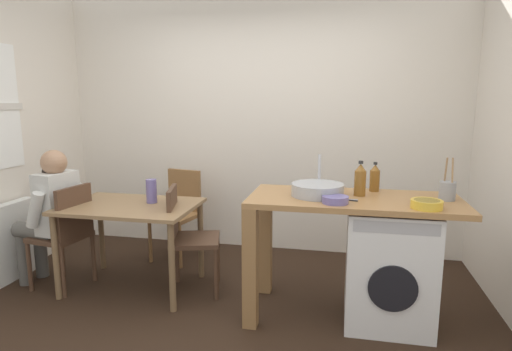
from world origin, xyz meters
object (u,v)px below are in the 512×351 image
Objects in this scene: chair_person_seat at (66,231)px; vase at (151,191)px; bottle_squat_brown at (375,178)px; colander at (427,204)px; dining_table at (131,216)px; mixing_bowl at (335,199)px; chair_opposite at (186,233)px; utensil_crock at (447,190)px; washing_machine at (389,265)px; bottle_tall_green at (360,180)px; seated_person at (50,211)px; chair_spare_by_wall at (179,209)px.

vase reaches higher than chair_person_seat.
bottle_squat_brown is (2.53, 0.22, 0.51)m from chair_person_seat.
dining_table is at bearing 171.19° from colander.
chair_person_seat is 4.01× the size of bottle_squat_brown.
chair_person_seat is at bearing 174.34° from mixing_bowl.
mixing_bowl reaches higher than dining_table.
utensil_crock reaches higher than chair_opposite.
utensil_crock reaches higher than bottle_squat_brown.
vase is (-2.31, 0.18, -0.15)m from utensil_crock.
mixing_bowl is 0.80m from utensil_crock.
washing_machine is 0.68m from mixing_bowl.
chair_person_seat is 2.47m from bottle_tall_green.
seated_person reaches higher than chair_person_seat.
colander is (0.30, -0.47, -0.07)m from bottle_squat_brown.
vase is (-2.13, 0.45, -0.11)m from colander.
colander is at bearing 165.81° from chair_spare_by_wall.
colander is at bearing 63.02° from chair_opposite.
utensil_crock is at bearing -1.67° from bottle_tall_green.
seated_person is at bearing 174.91° from colander.
vase is at bearing 175.46° from utensil_crock.
mixing_bowl is (2.25, -0.22, 0.44)m from chair_person_seat.
seated_person reaches higher than vase.
dining_table is at bearing -176.74° from bottle_squat_brown.
bottle_tall_green is 0.21m from bottle_squat_brown.
bottle_squat_brown is 0.75× the size of utensil_crock.
bottle_tall_green is at bearing -81.20° from seated_person.
dining_table is at bearing 168.91° from mixing_bowl.
chair_person_seat is 0.23m from seated_person.
washing_machine is at bearing -3.71° from dining_table.
utensil_crock is (0.37, 0.05, 0.56)m from washing_machine.
washing_machine is (2.09, -0.14, -0.21)m from dining_table.
bottle_squat_brown reaches higher than washing_machine.
utensil_crock reaches higher than washing_machine.
seated_person reaches higher than chair_opposite.
vase is at bearing 164.38° from mixing_bowl.
mixing_bowl is (1.22, -0.36, 0.44)m from chair_opposite.
bottle_tall_green is 0.51m from colander.
chair_opposite is 1.20m from seated_person.
dining_table is 0.79m from chair_spare_by_wall.
chair_person_seat and chair_opposite have the same top height.
chair_opposite is at bearing 129.25° from chair_spare_by_wall.
vase is at bearing 33.69° from dining_table.
bottle_tall_green is at bearing -122.45° from bottle_squat_brown.
chair_person_seat is (-0.55, -0.11, -0.14)m from dining_table.
bottle_tall_green is 1.43× the size of mixing_bowl.
bottle_squat_brown reaches higher than chair_person_seat.
utensil_crock is at bearing 56.30° from colander.
chair_opposite and chair_spare_by_wall have the same top height.
seated_person is 2.44m from mixing_bowl.
chair_spare_by_wall is 1.05× the size of washing_machine.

